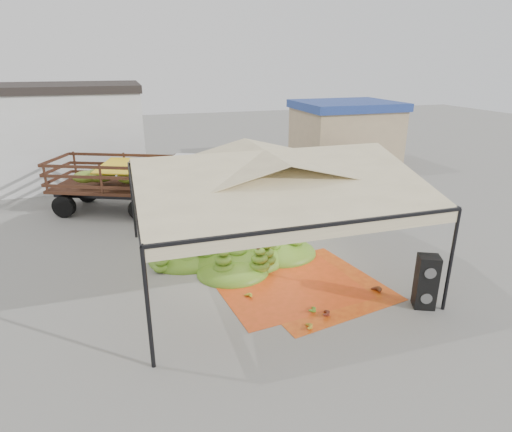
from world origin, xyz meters
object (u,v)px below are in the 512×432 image
object	(u,v)px
banana_heap	(237,240)
truck_right	(332,165)
truck_left	(140,179)
speaker_stack	(426,282)
vendor	(204,200)

from	to	relation	value
banana_heap	truck_right	bearing A→B (deg)	44.63
truck_left	truck_right	size ratio (longest dim) A/B	1.34
banana_heap	speaker_stack	distance (m)	6.33
banana_heap	vendor	distance (m)	4.02
speaker_stack	vendor	bearing A→B (deg)	142.11
banana_heap	truck_left	bearing A→B (deg)	115.76
speaker_stack	truck_left	distance (m)	12.90
truck_left	truck_right	bearing A→B (deg)	30.75
vendor	truck_left	xyz separation A→B (m)	(-2.49, 2.01, 0.60)
banana_heap	truck_right	xyz separation A→B (m)	(7.32, 7.22, 0.55)
banana_heap	speaker_stack	size ratio (longest dim) A/B	3.93
truck_left	banana_heap	bearing A→B (deg)	-40.27
speaker_stack	vendor	world-z (taller)	vendor
vendor	banana_heap	bearing A→B (deg)	116.85
vendor	truck_left	size ratio (longest dim) A/B	0.25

